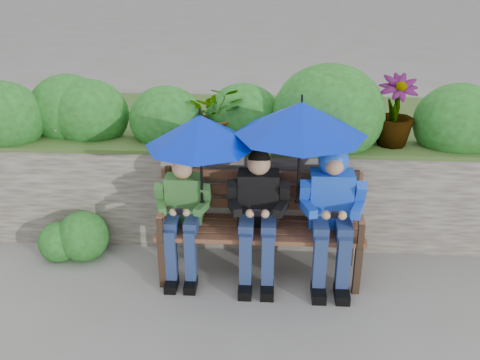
# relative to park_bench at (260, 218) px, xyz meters

# --- Properties ---
(ground) EXTENTS (60.00, 60.00, 0.00)m
(ground) POSITION_rel_park_bench_xyz_m (-0.18, -0.19, -0.54)
(ground) COLOR slate
(ground) RESTS_ON ground
(garden_backdrop) EXTENTS (8.00, 2.85, 1.84)m
(garden_backdrop) POSITION_rel_park_bench_xyz_m (-0.20, 1.38, 0.11)
(garden_backdrop) COLOR #5E554E
(garden_backdrop) RESTS_ON ground
(park_bench) EXTENTS (1.81, 0.53, 0.96)m
(park_bench) POSITION_rel_park_bench_xyz_m (0.00, 0.00, 0.00)
(park_bench) COLOR #2F2116
(park_bench) RESTS_ON ground
(boy_left) EXTENTS (0.48, 0.56, 1.12)m
(boy_left) POSITION_rel_park_bench_xyz_m (-0.68, -0.08, 0.09)
(boy_left) COLOR #34642C
(boy_left) RESTS_ON ground
(boy_middle) EXTENTS (0.54, 0.62, 1.20)m
(boy_middle) POSITION_rel_park_bench_xyz_m (-0.02, -0.09, 0.13)
(boy_middle) COLOR black
(boy_middle) RESTS_ON ground
(boy_right) EXTENTS (0.56, 0.68, 1.23)m
(boy_right) POSITION_rel_park_bench_xyz_m (0.62, -0.08, 0.19)
(boy_right) COLOR blue
(boy_right) RESTS_ON ground
(umbrella_left) EXTENTS (0.94, 0.94, 0.87)m
(umbrella_left) POSITION_rel_park_bench_xyz_m (-0.50, -0.10, 0.84)
(umbrella_left) COLOR #0020CA
(umbrella_left) RESTS_ON ground
(umbrella_right) EXTENTS (1.10, 1.10, 0.96)m
(umbrella_right) POSITION_rel_park_bench_xyz_m (0.32, -0.07, 0.95)
(umbrella_right) COLOR #0020CA
(umbrella_right) RESTS_ON ground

